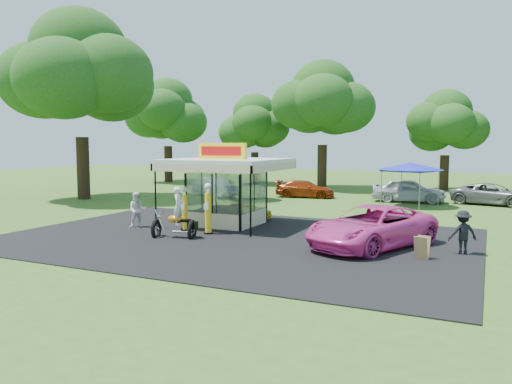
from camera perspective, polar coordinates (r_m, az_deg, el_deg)
ground at (r=20.27m, az=-5.07°, el=-6.26°), size 120.00×120.00×0.00m
asphalt_apron at (r=21.98m, az=-2.43°, el=-5.26°), size 20.00×14.00×0.04m
gas_station_kiosk at (r=25.28m, az=-3.32°, el=0.19°), size 5.40×5.40×4.18m
gas_pump_left at (r=23.88m, az=-8.16°, el=-2.02°), size 0.40×0.40×2.13m
gas_pump_right at (r=22.82m, az=-5.48°, el=-2.05°), size 0.44×0.44×2.37m
motorcycle at (r=22.09m, az=-9.02°, el=-2.91°), size 2.07×1.34×2.36m
spare_tires at (r=25.66m, az=-8.75°, el=-3.02°), size 0.86×0.58×0.71m
a_frame_sign at (r=18.84m, az=18.43°, el=-6.08°), size 0.52×0.54×0.86m
kiosk_car at (r=27.38m, az=-1.10°, el=-2.14°), size 2.82×1.13×0.96m
pink_sedan at (r=20.42m, az=13.08°, el=-3.91°), size 4.99×6.63×1.67m
spectator_west at (r=25.24m, az=-13.40°, el=-2.02°), size 1.09×1.05×1.77m
spectator_east_a at (r=20.18m, az=22.55°, el=-4.32°), size 1.24×1.07×1.67m
bg_car_a at (r=39.06m, az=-4.77°, el=0.57°), size 4.87×3.60×1.53m
bg_car_b at (r=38.62m, az=5.61°, el=0.35°), size 4.74×2.44×1.32m
bg_car_c at (r=36.93m, az=17.04°, el=0.19°), size 5.15×2.42×1.71m
bg_car_d at (r=37.37m, az=25.43°, el=-0.23°), size 5.69×3.56×1.47m
tent_west at (r=36.57m, az=-1.50°, el=2.86°), size 3.83×3.83×2.68m
tent_east at (r=34.43m, az=17.25°, el=2.80°), size 4.17×4.17×2.92m
oak_far_a at (r=54.88m, az=-10.07°, el=8.37°), size 9.18×9.18×10.88m
oak_far_b at (r=51.58m, az=-0.14°, el=7.35°), size 7.57×7.57×9.03m
oak_far_c at (r=46.37m, az=7.64°, el=9.35°), size 9.70×9.70×11.43m
oak_far_d at (r=47.23m, az=20.87°, el=6.88°), size 7.30×7.30×8.69m
oak_near at (r=39.70m, az=-19.44°, el=11.66°), size 11.89×11.89×13.70m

